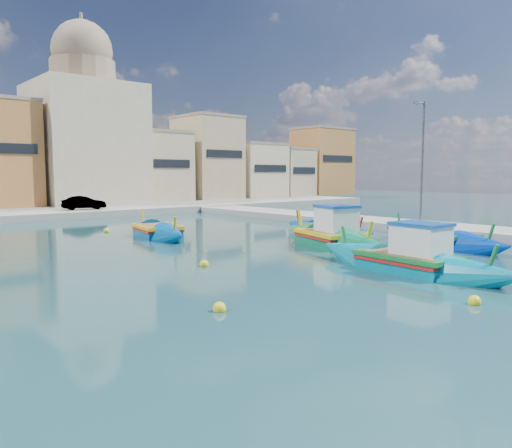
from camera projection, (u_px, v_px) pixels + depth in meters
name	position (u px, v px, depth m)	size (l,w,h in m)	color
ground	(284.00, 293.00, 15.26)	(160.00, 160.00, 0.00)	#153B3F
north_quay	(4.00, 216.00, 39.40)	(80.00, 8.00, 0.60)	gray
north_townhouses	(55.00, 160.00, 48.81)	(83.20, 7.87, 10.19)	tan
church_block	(85.00, 127.00, 51.10)	(10.00, 10.00, 19.10)	#C7B494
quay_street_lamp	(422.00, 162.00, 30.65)	(1.18, 0.16, 8.00)	#595B60
luzzu_turquoise_cabin	(409.00, 262.00, 18.54)	(2.62, 9.15, 2.90)	#007F9B
luzzu_blue_cabin	(331.00, 238.00, 25.14)	(4.72, 9.27, 3.19)	#0B774F
luzzu_cyan_mid	(327.00, 231.00, 29.65)	(2.66, 7.82, 2.27)	#00529E
luzzu_green	(158.00, 233.00, 28.64)	(3.41, 8.06, 2.47)	#00549C
luzzu_blue_south	(439.00, 241.00, 25.21)	(4.59, 9.00, 2.54)	#0033AA
mooring_buoys	(255.00, 259.00, 20.97)	(20.46, 23.50, 0.36)	yellow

